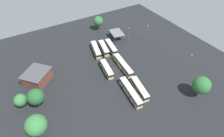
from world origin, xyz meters
TOP-DOWN VIEW (x-y plane):
  - ground_plane at (0.00, 0.00)m, footprint 112.22×112.22m
  - bus_row0_slot0 at (-16.41, -1.57)m, footprint 12.38×4.70m
  - bus_row0_slot1 at (-15.96, 2.61)m, footprint 15.64×4.50m
  - bus_row1_slot0 at (-0.67, -3.88)m, footprint 15.62×4.12m
  - bus_row1_slot2 at (0.96, 3.97)m, footprint 11.68×4.33m
  - bus_row2_slot0 at (15.01, -6.58)m, footprint 12.07×4.48m
  - bus_row2_slot1 at (15.99, -2.83)m, footprint 11.76×4.94m
  - bus_row2_slot2 at (16.86, 1.32)m, footprint 12.84×5.44m
  - depot_building at (11.23, 32.41)m, footprint 14.18×14.32m
  - maintenance_shelter at (22.94, -15.02)m, footprint 9.89×7.74m
  - lamp_post_far_corner at (16.98, -18.91)m, footprint 0.56×0.28m
  - lamp_post_near_entrance at (15.34, -13.62)m, footprint 0.56×0.28m
  - lamp_post_mid_lot at (-17.11, -28.28)m, footprint 0.56×0.28m
  - lamp_post_by_building at (12.44, -27.90)m, footprint 0.56×0.28m
  - tree_north_edge at (-29.98, -20.33)m, footprint 6.90×6.90m
  - tree_south_edge at (-14.72, 38.53)m, footprint 7.07×7.07m
  - tree_west_edge at (-0.32, 40.93)m, footprint 4.70×4.70m
  - tree_northeast at (-2.86, 35.68)m, footprint 6.16×6.16m
  - tree_east_edge at (36.70, -10.65)m, footprint 5.77×5.77m

SIDE VIEW (x-z plane):
  - ground_plane at x=0.00m, z-range 0.00..0.00m
  - bus_row1_slot2 at x=0.96m, z-range 0.10..3.69m
  - bus_row2_slot1 at x=15.99m, z-range 0.10..3.69m
  - bus_row2_slot0 at x=15.01m, z-range 0.10..3.69m
  - bus_row0_slot0 at x=-16.41m, z-range 0.10..3.69m
  - bus_row2_slot2 at x=16.86m, z-range 0.10..3.69m
  - bus_row0_slot1 at x=-15.96m, z-range 0.10..3.70m
  - bus_row1_slot0 at x=-0.67m, z-range 0.10..3.70m
  - depot_building at x=11.23m, z-range 0.02..5.22m
  - maintenance_shelter at x=22.94m, z-range 1.80..5.79m
  - lamp_post_near_entrance at x=15.34m, z-range 0.41..7.78m
  - tree_west_edge at x=-0.32m, z-range 1.05..7.90m
  - lamp_post_far_corner at x=16.98m, z-range 0.42..8.96m
  - lamp_post_mid_lot at x=-17.11m, z-range 0.42..9.76m
  - lamp_post_by_building at x=12.44m, z-range 0.42..10.06m
  - tree_south_edge at x=-14.72m, z-range 1.11..10.42m
  - tree_northeast at x=-2.86m, z-range 1.34..10.21m
  - tree_east_edge at x=36.70m, z-range 1.54..10.43m
  - tree_north_edge at x=-29.98m, z-range 1.39..11.09m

